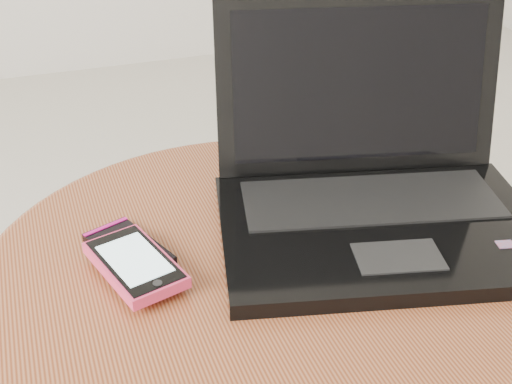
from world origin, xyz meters
name	(u,v)px	position (x,y,z in m)	size (l,w,h in m)	color
table	(263,338)	(0.07, -0.07, 0.39)	(0.63, 0.63, 0.50)	#622816
laptop	(374,185)	(0.23, -0.02, 0.54)	(0.42, 0.38, 0.24)	black
phone_black	(128,248)	(-0.06, 0.00, 0.51)	(0.09, 0.12, 0.01)	black
phone_pink	(135,264)	(-0.06, -0.04, 0.52)	(0.10, 0.13, 0.01)	#E73562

